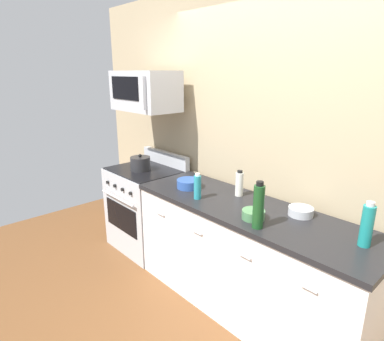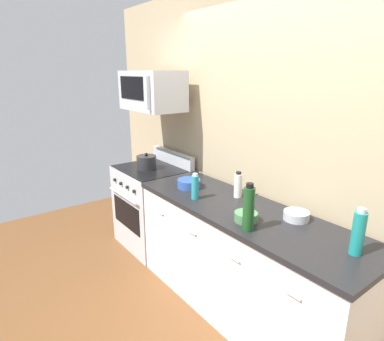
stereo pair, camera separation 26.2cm
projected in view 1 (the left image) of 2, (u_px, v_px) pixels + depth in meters
ground_plane at (243, 306)px, 2.84m from camera, size 6.20×6.20×0.00m
back_wall at (281, 146)px, 2.72m from camera, size 5.17×0.10×2.70m
counter_unit at (245, 259)px, 2.71m from camera, size 2.08×0.66×0.92m
range_oven at (146, 208)px, 3.71m from camera, size 0.76×0.69×1.07m
microwave at (145, 91)px, 3.37m from camera, size 0.74×0.44×0.40m
bottle_vinegar_white at (239, 184)px, 2.80m from camera, size 0.07×0.07×0.22m
bottle_dish_soap at (197, 187)px, 2.73m from camera, size 0.06×0.06×0.22m
bottle_sparkling_teal at (367, 225)px, 1.97m from camera, size 0.07×0.07×0.29m
bottle_wine_green at (259, 206)px, 2.20m from camera, size 0.08×0.08×0.33m
bowl_blue_mixing at (188, 183)px, 3.00m from camera, size 0.21×0.21×0.08m
bowl_steel_prep at (301, 211)px, 2.43m from camera, size 0.18×0.18×0.06m
bowl_green_glaze at (253, 214)px, 2.37m from camera, size 0.17×0.17×0.07m
stockpot at (140, 164)px, 3.52m from camera, size 0.21×0.21×0.18m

